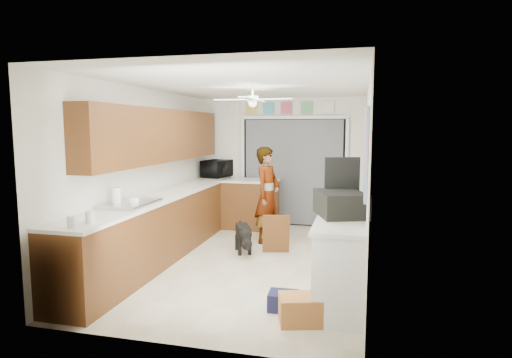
# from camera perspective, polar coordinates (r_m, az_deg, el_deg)

# --- Properties ---
(floor) EXTENTS (5.00, 5.00, 0.00)m
(floor) POSITION_cam_1_polar(r_m,az_deg,el_deg) (6.31, -0.88, -10.86)
(floor) COLOR beige
(floor) RESTS_ON ground
(ceiling) EXTENTS (5.00, 5.00, 0.00)m
(ceiling) POSITION_cam_1_polar(r_m,az_deg,el_deg) (6.04, -0.92, 12.38)
(ceiling) COLOR white
(ceiling) RESTS_ON ground
(wall_back) EXTENTS (3.20, 0.00, 3.20)m
(wall_back) POSITION_cam_1_polar(r_m,az_deg,el_deg) (8.48, 3.38, 2.31)
(wall_back) COLOR white
(wall_back) RESTS_ON ground
(wall_front) EXTENTS (3.20, 0.00, 3.20)m
(wall_front) POSITION_cam_1_polar(r_m,az_deg,el_deg) (3.71, -10.75, -3.63)
(wall_front) COLOR white
(wall_front) RESTS_ON ground
(wall_left) EXTENTS (0.00, 5.00, 5.00)m
(wall_left) POSITION_cam_1_polar(r_m,az_deg,el_deg) (6.63, -14.40, 0.85)
(wall_left) COLOR white
(wall_left) RESTS_ON ground
(wall_right) EXTENTS (0.00, 5.00, 5.00)m
(wall_right) POSITION_cam_1_polar(r_m,az_deg,el_deg) (5.85, 14.44, 0.08)
(wall_right) COLOR white
(wall_right) RESTS_ON ground
(left_base_cabinets) EXTENTS (0.60, 4.80, 0.90)m
(left_base_cabinets) POSITION_cam_1_polar(r_m,az_deg,el_deg) (6.63, -11.89, -6.10)
(left_base_cabinets) COLOR brown
(left_base_cabinets) RESTS_ON floor
(left_countertop) EXTENTS (0.62, 4.80, 0.04)m
(left_countertop) POSITION_cam_1_polar(r_m,az_deg,el_deg) (6.53, -11.91, -2.09)
(left_countertop) COLOR white
(left_countertop) RESTS_ON left_base_cabinets
(upper_cabinets) EXTENTS (0.32, 4.00, 0.80)m
(upper_cabinets) POSITION_cam_1_polar(r_m,az_deg,el_deg) (6.70, -12.52, 5.68)
(upper_cabinets) COLOR brown
(upper_cabinets) RESTS_ON wall_left
(sink_basin) EXTENTS (0.50, 0.76, 0.06)m
(sink_basin) POSITION_cam_1_polar(r_m,az_deg,el_deg) (5.66, -16.31, -3.23)
(sink_basin) COLOR silver
(sink_basin) RESTS_ON left_countertop
(faucet) EXTENTS (0.03, 0.03, 0.22)m
(faucet) POSITION_cam_1_polar(r_m,az_deg,el_deg) (5.74, -17.99, -2.18)
(faucet) COLOR silver
(faucet) RESTS_ON left_countertop
(peninsula_base) EXTENTS (1.00, 0.60, 0.90)m
(peninsula_base) POSITION_cam_1_polar(r_m,az_deg,el_deg) (8.20, -0.73, -3.47)
(peninsula_base) COLOR brown
(peninsula_base) RESTS_ON floor
(peninsula_top) EXTENTS (1.04, 0.64, 0.04)m
(peninsula_top) POSITION_cam_1_polar(r_m,az_deg,el_deg) (8.13, -0.74, -0.21)
(peninsula_top) COLOR white
(peninsula_top) RESTS_ON peninsula_base
(back_opening_recess) EXTENTS (2.00, 0.06, 2.10)m
(back_opening_recess) POSITION_cam_1_polar(r_m,az_deg,el_deg) (8.43, 5.01, 0.90)
(back_opening_recess) COLOR black
(back_opening_recess) RESTS_ON wall_back
(curtain_panel) EXTENTS (1.90, 0.03, 2.05)m
(curtain_panel) POSITION_cam_1_polar(r_m,az_deg,el_deg) (8.39, 4.97, 0.87)
(curtain_panel) COLOR slate
(curtain_panel) RESTS_ON wall_back
(door_trim_left) EXTENTS (0.06, 0.04, 2.10)m
(door_trim_left) POSITION_cam_1_polar(r_m,az_deg,el_deg) (8.61, -1.75, 1.05)
(door_trim_left) COLOR white
(door_trim_left) RESTS_ON wall_back
(door_trim_right) EXTENTS (0.06, 0.04, 2.10)m
(door_trim_right) POSITION_cam_1_polar(r_m,az_deg,el_deg) (8.30, 11.95, 0.69)
(door_trim_right) COLOR white
(door_trim_right) RESTS_ON wall_back
(door_trim_head) EXTENTS (2.10, 0.04, 0.06)m
(door_trim_head) POSITION_cam_1_polar(r_m,az_deg,el_deg) (8.35, 5.05, 8.20)
(door_trim_head) COLOR white
(door_trim_head) RESTS_ON wall_back
(header_frame_0) EXTENTS (0.22, 0.02, 0.22)m
(header_frame_0) POSITION_cam_1_polar(r_m,az_deg,el_deg) (8.56, -0.61, 9.39)
(header_frame_0) COLOR gold
(header_frame_0) RESTS_ON wall_back
(header_frame_1) EXTENTS (0.22, 0.02, 0.22)m
(header_frame_1) POSITION_cam_1_polar(r_m,az_deg,el_deg) (8.48, 1.71, 9.42)
(header_frame_1) COLOR #48A6C2
(header_frame_1) RESTS_ON wall_back
(header_frame_2) EXTENTS (0.22, 0.02, 0.22)m
(header_frame_2) POSITION_cam_1_polar(r_m,az_deg,el_deg) (8.41, 4.07, 9.42)
(header_frame_2) COLOR #C44966
(header_frame_2) RESTS_ON wall_back
(header_frame_3) EXTENTS (0.22, 0.02, 0.22)m
(header_frame_3) POSITION_cam_1_polar(r_m,az_deg,el_deg) (8.36, 6.82, 9.41)
(header_frame_3) COLOR #5DA469
(header_frame_3) RESTS_ON wall_back
(header_frame_4) EXTENTS (0.22, 0.02, 0.22)m
(header_frame_4) POSITION_cam_1_polar(r_m,az_deg,el_deg) (8.32, 9.59, 9.38)
(header_frame_4) COLOR silver
(header_frame_4) RESTS_ON wall_back
(route66_sign) EXTENTS (0.22, 0.02, 0.26)m
(route66_sign) POSITION_cam_1_polar(r_m,az_deg,el_deg) (8.65, -2.89, 9.36)
(route66_sign) COLOR silver
(route66_sign) RESTS_ON wall_back
(right_counter_base) EXTENTS (0.50, 1.40, 0.90)m
(right_counter_base) POSITION_cam_1_polar(r_m,az_deg,el_deg) (4.84, 11.28, -10.92)
(right_counter_base) COLOR white
(right_counter_base) RESTS_ON floor
(right_counter_top) EXTENTS (0.54, 1.44, 0.04)m
(right_counter_top) POSITION_cam_1_polar(r_m,az_deg,el_deg) (4.72, 11.29, -5.47)
(right_counter_top) COLOR white
(right_counter_top) RESTS_ON right_counter_base
(abstract_painting) EXTENTS (0.03, 1.15, 0.95)m
(abstract_painting) POSITION_cam_1_polar(r_m,az_deg,el_deg) (4.82, 14.46, 3.46)
(abstract_painting) COLOR #EF5893
(abstract_painting) RESTS_ON wall_right
(ceiling_fan) EXTENTS (1.14, 1.14, 0.24)m
(ceiling_fan) POSITION_cam_1_polar(r_m,az_deg,el_deg) (6.22, -0.45, 10.55)
(ceiling_fan) COLOR white
(ceiling_fan) RESTS_ON ceiling
(microwave) EXTENTS (0.53, 0.68, 0.34)m
(microwave) POSITION_cam_1_polar(r_m,az_deg,el_deg) (8.57, -5.22, 1.39)
(microwave) COLOR black
(microwave) RESTS_ON left_countertop
(cup) EXTENTS (0.17, 0.17, 0.10)m
(cup) POSITION_cam_1_polar(r_m,az_deg,el_deg) (5.61, -15.98, -2.92)
(cup) COLOR white
(cup) RESTS_ON left_countertop
(jar_a) EXTENTS (0.11, 0.11, 0.13)m
(jar_a) POSITION_cam_1_polar(r_m,az_deg,el_deg) (4.71, -21.26, -4.77)
(jar_a) COLOR silver
(jar_a) RESTS_ON left_countertop
(jar_b) EXTENTS (0.10, 0.10, 0.12)m
(jar_b) POSITION_cam_1_polar(r_m,az_deg,el_deg) (4.59, -23.43, -5.27)
(jar_b) COLOR silver
(jar_b) RESTS_ON left_countertop
(paper_towel_roll) EXTENTS (0.11, 0.11, 0.24)m
(paper_towel_roll) POSITION_cam_1_polar(r_m,az_deg,el_deg) (5.60, -18.12, -2.30)
(paper_towel_roll) COLOR white
(paper_towel_roll) RESTS_ON left_countertop
(suitcase) EXTENTS (0.66, 0.76, 0.27)m
(suitcase) POSITION_cam_1_polar(r_m,az_deg,el_deg) (4.87, 11.19, -3.24)
(suitcase) COLOR black
(suitcase) RESTS_ON right_counter_top
(suitcase_rim) EXTENTS (0.61, 0.69, 0.02)m
(suitcase_rim) POSITION_cam_1_polar(r_m,az_deg,el_deg) (4.89, 11.16, -4.51)
(suitcase_rim) COLOR yellow
(suitcase_rim) RESTS_ON suitcase
(suitcase_lid) EXTENTS (0.41, 0.17, 0.50)m
(suitcase_lid) POSITION_cam_1_polar(r_m,az_deg,el_deg) (5.12, 11.41, 0.08)
(suitcase_lid) COLOR black
(suitcase_lid) RESTS_ON suitcase
(cardboard_box) EXTENTS (0.51, 0.43, 0.27)m
(cardboard_box) POSITION_cam_1_polar(r_m,az_deg,el_deg) (4.43, 6.09, -16.91)
(cardboard_box) COLOR #B76A39
(cardboard_box) RESTS_ON floor
(navy_crate) EXTENTS (0.32, 0.27, 0.19)m
(navy_crate) POSITION_cam_1_polar(r_m,az_deg,el_deg) (4.71, 3.66, -15.93)
(navy_crate) COLOR black
(navy_crate) RESTS_ON floor
(cabinet_door_panel) EXTENTS (0.44, 0.25, 0.61)m
(cabinet_door_panel) POSITION_cam_1_polar(r_m,az_deg,el_deg) (6.58, 2.68, -7.31)
(cabinet_door_panel) COLOR brown
(cabinet_door_panel) RESTS_ON floor
(man) EXTENTS (0.52, 0.66, 1.61)m
(man) POSITION_cam_1_polar(r_m,az_deg,el_deg) (7.15, 1.53, -2.13)
(man) COLOR white
(man) RESTS_ON floor
(dog) EXTENTS (0.49, 0.66, 0.48)m
(dog) POSITION_cam_1_polar(r_m,az_deg,el_deg) (6.66, -1.74, -7.76)
(dog) COLOR black
(dog) RESTS_ON floor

